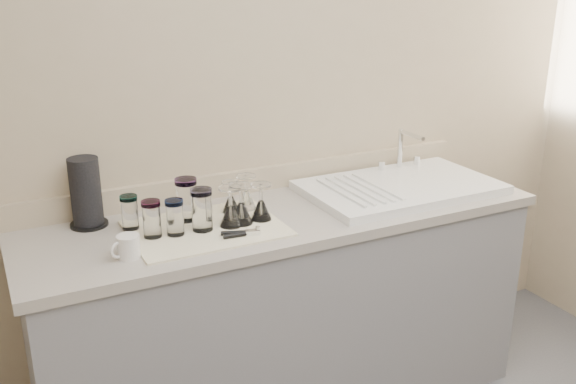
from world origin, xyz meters
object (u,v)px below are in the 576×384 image
goblet_back_right (246,197)px  can_opener (241,233)px  tumbler_purple (187,199)px  tumbler_blue (175,217)px  white_mug (128,247)px  tumbler_lavender (202,209)px  goblet_front_left (241,210)px  sink_unit (400,186)px  goblet_back_left (231,202)px  paper_towel_roll (86,193)px  goblet_front_right (261,207)px  tumbler_teal (130,212)px  tumbler_magenta (152,219)px  goblet_extra (231,213)px

goblet_back_right → can_opener: (-0.13, -0.24, -0.04)m
tumbler_purple → tumbler_blue: bearing=-125.5°
tumbler_purple → white_mug: size_ratio=1.43×
tumbler_lavender → goblet_front_left: bearing=-1.8°
sink_unit → goblet_back_left: bearing=174.5°
tumbler_lavender → goblet_front_left: 0.15m
goblet_back_left → paper_towel_roll: size_ratio=0.47×
goblet_back_left → goblet_back_right: goblet_back_right is taller
tumbler_lavender → white_mug: (-0.29, -0.10, -0.05)m
goblet_front_left → goblet_back_right: bearing=59.9°
goblet_front_right → can_opener: goblet_front_right is taller
tumbler_teal → can_opener: tumbler_teal is taller
tumbler_blue → goblet_front_right: 0.33m
goblet_front_right → tumbler_teal: bearing=164.1°
tumbler_blue → white_mug: (-0.19, -0.10, -0.04)m
goblet_back_left → white_mug: bearing=-154.2°
tumbler_magenta → goblet_front_right: bearing=-3.0°
tumbler_teal → tumbler_lavender: 0.27m
tumbler_magenta → paper_towel_roll: bearing=128.2°
tumbler_teal → goblet_back_left: (0.39, -0.01, -0.02)m
tumbler_blue → goblet_front_right: bearing=-0.7°
tumbler_blue → goblet_front_right: goblet_front_right is taller
tumbler_blue → paper_towel_roll: bearing=136.4°
goblet_back_left → goblet_extra: goblet_extra is taller
white_mug → paper_towel_roll: (-0.06, 0.35, 0.09)m
tumbler_blue → white_mug: bearing=-152.6°
goblet_extra → tumbler_blue: bearing=176.7°
goblet_extra → can_opener: size_ratio=1.08×
goblet_back_left → tumbler_teal: bearing=178.7°
tumbler_purple → tumbler_lavender: (0.02, -0.12, -0.00)m
goblet_back_right → paper_towel_roll: size_ratio=0.53×
tumbler_lavender → tumbler_purple: bearing=98.5°
tumbler_lavender → tumbler_magenta: bearing=173.5°
goblet_back_left → paper_towel_roll: (-0.52, 0.13, 0.08)m
can_opener → goblet_back_right: bearing=62.7°
tumbler_blue → tumbler_lavender: tumbler_lavender is taller
goblet_front_left → white_mug: 0.46m
tumbler_magenta → goblet_back_left: size_ratio=1.09×
tumbler_blue → goblet_back_left: bearing=24.5°
can_opener → white_mug: (-0.40, 0.02, 0.02)m
tumbler_blue → goblet_back_right: (0.33, 0.13, -0.02)m
tumbler_purple → goblet_front_right: 0.28m
tumbler_lavender → goblet_back_right: tumbler_lavender is taller
tumbler_teal → goblet_front_right: bearing=-15.9°
white_mug → paper_towel_roll: paper_towel_roll is taller
tumbler_teal → tumbler_purple: bearing=-3.2°
tumbler_magenta → goblet_extra: 0.29m
tumbler_magenta → paper_towel_roll: paper_towel_roll is taller
tumbler_blue → sink_unit: bearing=2.7°
can_opener → white_mug: size_ratio=1.21×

